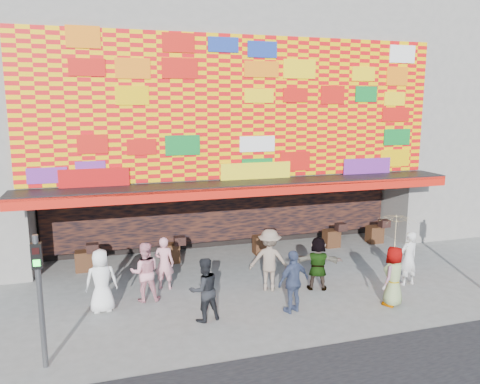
{
  "coord_description": "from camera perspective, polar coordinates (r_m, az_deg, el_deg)",
  "views": [
    {
      "loc": [
        -4.86,
        -11.74,
        5.68
      ],
      "look_at": [
        -0.66,
        2.0,
        2.98
      ],
      "focal_mm": 35.0,
      "sensor_mm": 36.0,
      "label": 1
    }
  ],
  "objects": [
    {
      "name": "ground",
      "position": [
        13.91,
        5.16,
        -13.5
      ],
      "size": [
        90.0,
        90.0,
        0.0
      ],
      "primitive_type": "plane",
      "color": "slate",
      "rests_on": "ground"
    },
    {
      "name": "shop_building",
      "position": [
        20.5,
        -3.32,
        9.38
      ],
      "size": [
        15.2,
        9.4,
        10.0
      ],
      "color": "gray",
      "rests_on": "ground"
    },
    {
      "name": "neighbor_right",
      "position": [
        26.62,
        25.59,
        10.31
      ],
      "size": [
        11.0,
        8.0,
        12.0
      ],
      "primitive_type": "cube",
      "color": "gray",
      "rests_on": "ground"
    },
    {
      "name": "signal_left",
      "position": [
        11.01,
        -23.27,
        -10.56
      ],
      "size": [
        0.22,
        0.2,
        3.0
      ],
      "color": "#59595B",
      "rests_on": "ground"
    },
    {
      "name": "ped_a",
      "position": [
        13.66,
        -16.54,
        -10.33
      ],
      "size": [
        0.89,
        0.6,
        1.78
      ],
      "primitive_type": "imported",
      "rotation": [
        0.0,
        0.0,
        3.18
      ],
      "color": "white",
      "rests_on": "ground"
    },
    {
      "name": "ped_b",
      "position": [
        14.84,
        -9.22,
        -8.56
      ],
      "size": [
        0.71,
        0.59,
        1.67
      ],
      "primitive_type": "imported",
      "rotation": [
        0.0,
        0.0,
        2.77
      ],
      "color": "pink",
      "rests_on": "ground"
    },
    {
      "name": "ped_c",
      "position": [
        12.65,
        -4.4,
        -11.77
      ],
      "size": [
        0.97,
        0.83,
        1.73
      ],
      "primitive_type": "imported",
      "rotation": [
        0.0,
        0.0,
        3.37
      ],
      "color": "black",
      "rests_on": "ground"
    },
    {
      "name": "ped_d",
      "position": [
        14.56,
        3.61,
        -8.26
      ],
      "size": [
        1.43,
        1.17,
        1.93
      ],
      "primitive_type": "imported",
      "rotation": [
        0.0,
        0.0,
        2.72
      ],
      "color": "#7C6A5A",
      "rests_on": "ground"
    },
    {
      "name": "ped_e",
      "position": [
        13.17,
        6.53,
        -10.78
      ],
      "size": [
        1.12,
        0.73,
        1.77
      ],
      "primitive_type": "imported",
      "rotation": [
        0.0,
        0.0,
        3.46
      ],
      "color": "#394464",
      "rests_on": "ground"
    },
    {
      "name": "ped_f",
      "position": [
        14.82,
        9.46,
        -8.57
      ],
      "size": [
        1.63,
        1.03,
        1.68
      ],
      "primitive_type": "imported",
      "rotation": [
        0.0,
        0.0,
        2.77
      ],
      "color": "gray",
      "rests_on": "ground"
    },
    {
      "name": "ped_g",
      "position": [
        14.21,
        18.21,
        -9.71
      ],
      "size": [
        1.01,
        0.91,
        1.73
      ],
      "primitive_type": "imported",
      "rotation": [
        0.0,
        0.0,
        3.69
      ],
      "color": "gray",
      "rests_on": "ground"
    },
    {
      "name": "ped_h",
      "position": [
        15.9,
        19.86,
        -7.6
      ],
      "size": [
        0.68,
        0.49,
        1.75
      ],
      "primitive_type": "imported",
      "rotation": [
        0.0,
        0.0,
        3.25
      ],
      "color": "silver",
      "rests_on": "ground"
    },
    {
      "name": "ped_i",
      "position": [
        14.07,
        -11.52,
        -9.53
      ],
      "size": [
        0.92,
        0.75,
        1.76
      ],
      "primitive_type": "imported",
      "rotation": [
        0.0,
        0.0,
        3.04
      ],
      "color": "pink",
      "rests_on": "ground"
    },
    {
      "name": "parasol",
      "position": [
        13.82,
        18.53,
        -4.57
      ],
      "size": [
        1.25,
        1.27,
        1.92
      ],
      "color": "beige",
      "rests_on": "ground"
    }
  ]
}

